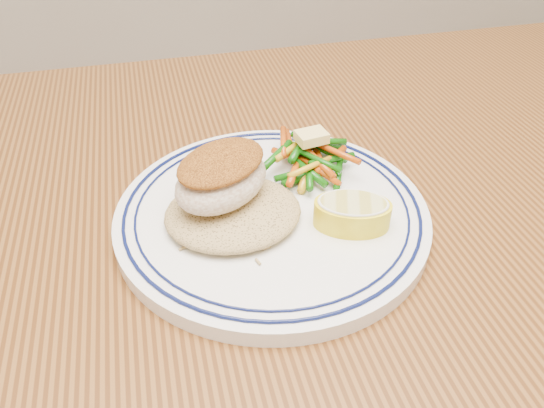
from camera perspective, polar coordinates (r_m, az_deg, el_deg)
The scene contains 7 objects.
dining_table at distance 0.53m, azimuth 2.94°, elevation -12.73°, with size 1.50×0.90×0.75m.
plate at distance 0.48m, azimuth 0.00°, elevation -0.99°, with size 0.28×0.28×0.02m.
rice_pilaf at distance 0.46m, azimuth -4.23°, elevation -0.61°, with size 0.12×0.11×0.02m, color #A48852.
fish_fillet at distance 0.45m, azimuth -5.47°, elevation 3.01°, with size 0.11×0.11×0.05m.
vegetable_pile at distance 0.52m, azimuth 4.10°, elevation 4.92°, with size 0.10×0.10×0.03m.
butter_pat at distance 0.52m, azimuth 4.28°, elevation 7.22°, with size 0.03×0.02×0.01m, color #FFE27C.
lemon_wedge at distance 0.46m, azimuth 8.62°, elevation -0.88°, with size 0.08×0.08×0.03m.
Camera 1 is at (-0.11, -0.32, 1.06)m, focal length 35.00 mm.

